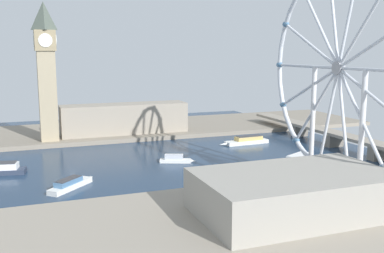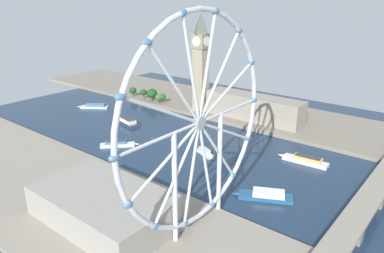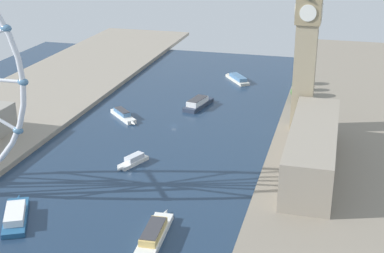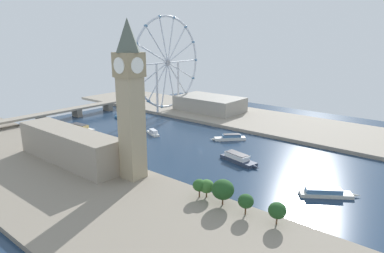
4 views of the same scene
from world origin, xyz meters
name	(u,v)px [view 2 (image 2 of 4)]	position (x,y,z in m)	size (l,w,h in m)	color
ground_plane	(153,135)	(0.00, 0.00, 0.00)	(383.31, 383.31, 0.00)	#1E334C
riverbank_left	(224,106)	(-106.66, 0.00, 1.50)	(90.00, 520.00, 3.00)	gray
riverbank_right	(34,180)	(106.66, 0.00, 1.50)	(90.00, 520.00, 3.00)	gray
clock_tower	(201,61)	(-75.08, -7.04, 51.85)	(14.58, 14.58, 93.80)	tan
parliament_block	(254,107)	(-84.81, 47.85, 14.10)	(22.00, 93.78, 22.19)	gray
tree_row_embankment	(150,94)	(-69.38, -72.56, 10.49)	(11.49, 52.21, 13.59)	#513823
ferris_wheel	(199,124)	(79.61, 110.83, 56.30)	(104.59, 3.20, 104.99)	silver
riverside_hall	(105,206)	(106.87, 71.82, 10.97)	(44.46, 74.28, 15.93)	gray
river_bridge	(374,192)	(0.00, 173.68, 7.89)	(195.31, 12.74, 10.18)	gray
tour_boat_0	(266,195)	(32.13, 123.81, 2.14)	(22.23, 34.82, 5.26)	#235684
tour_boat_1	(127,122)	(-5.56, -38.14, 2.56)	(14.61, 34.32, 6.20)	#2D384C
tour_boat_2	(94,106)	(-19.40, -104.49, 1.99)	(23.16, 30.36, 4.70)	beige
tour_boat_3	(205,152)	(4.07, 58.40, 1.91)	(11.78, 21.05, 4.71)	white
tour_boat_4	(305,160)	(-28.92, 122.07, 2.28)	(9.85, 37.26, 5.56)	white
tour_boat_5	(118,144)	(34.35, -4.29, 2.11)	(25.15, 24.65, 5.26)	white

